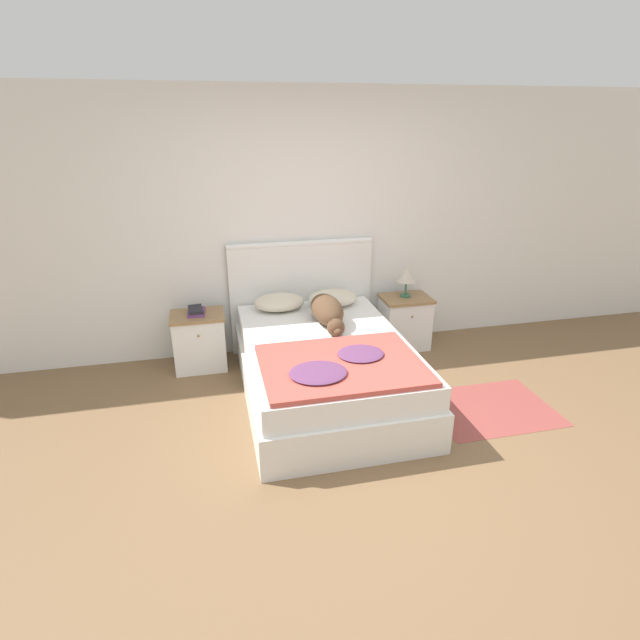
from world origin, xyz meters
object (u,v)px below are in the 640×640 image
Objects in this scene: dog at (328,311)px; bed at (325,369)px; pillow_right at (333,298)px; table_lamp at (407,275)px; nightstand_right at (404,322)px; pillow_left at (279,302)px; nightstand_left at (200,341)px; book_stack at (196,311)px.

bed is at bearing -106.53° from dog.
table_lamp reaches higher than pillow_right.
bed is 3.66× the size of nightstand_right.
dog is (0.11, 0.37, 0.38)m from bed.
nightstand_right reaches higher than bed.
nightstand_left is at bearing 179.08° from pillow_left.
book_stack reaches higher than nightstand_right.
dog is at bearing -47.71° from pillow_left.
pillow_right is at bearing -177.05° from table_lamp.
nightstand_left is at bearing 159.70° from dog.
table_lamp is at bearing 90.00° from nightstand_right.
book_stack is (-1.16, 0.44, -0.07)m from dog.
nightstand_right is at bearing -0.40° from book_stack.
book_stack is at bearing 178.82° from pillow_right.
dog is (0.38, -0.42, 0.03)m from pillow_left.
table_lamp is at bearing 38.31° from bed.
dog is 1.05m from table_lamp.
nightstand_right is at bearing -90.00° from table_lamp.
book_stack reaches higher than bed.
dog reaches higher than nightstand_right.
dog is (1.16, -0.43, 0.37)m from nightstand_left.
bed is 1.43m from table_lamp.
nightstand_left is 1.36m from pillow_right.
dog is 2.52× the size of table_lamp.
pillow_right is 1.32m from book_stack.
book_stack is (-2.10, 0.01, 0.30)m from nightstand_right.
book_stack is at bearing 159.16° from dog.
nightstand_right is (2.09, 0.00, 0.00)m from nightstand_left.
pillow_right is 2.06× the size of book_stack.
pillow_left is (0.78, -0.01, 0.33)m from nightstand_left.
book_stack is at bearing 112.17° from nightstand_left.
nightstand_right is 1.09m from dog.
pillow_left is 1.00× the size of pillow_right.
table_lamp is (1.05, 0.83, 0.52)m from bed.
book_stack is at bearing 178.02° from pillow_left.
pillow_left is at bearing 180.00° from pillow_right.
pillow_right is at bearing 69.24° from dog.
nightstand_left is at bearing 179.45° from pillow_right.
pillow_left is at bearing 108.79° from bed.
pillow_left is 0.61× the size of dog.
pillow_right reaches higher than bed.
bed is 4.17× the size of pillow_left.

